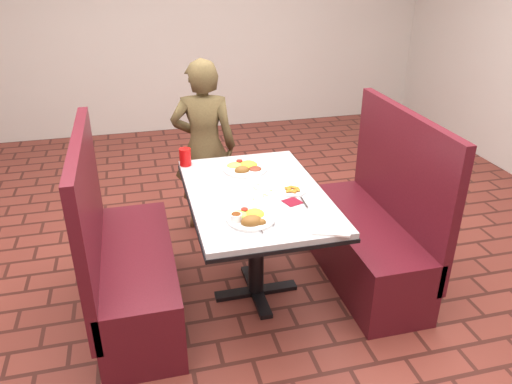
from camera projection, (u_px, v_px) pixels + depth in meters
dining_table at (256, 206)px, 3.04m from camera, size 0.81×1.21×0.75m
booth_bench_left at (128, 269)px, 3.01m from camera, size 0.47×1.20×1.17m
booth_bench_right at (371, 235)px, 3.36m from camera, size 0.47×1.20×1.17m
diner_person at (204, 147)px, 3.86m from camera, size 0.55×0.42×1.37m
near_dinner_plate at (250, 216)px, 2.67m from camera, size 0.26×0.26×0.08m
far_dinner_plate at (245, 166)px, 3.29m from camera, size 0.29×0.29×0.07m
plantain_plate at (292, 190)px, 3.00m from camera, size 0.16×0.16×0.02m
maroon_napkin at (292, 202)px, 2.88m from camera, size 0.12×0.12×0.00m
spoon_utensil at (304, 202)px, 2.87m from camera, size 0.02×0.14×0.00m
red_tumbler at (185, 157)px, 3.35m from camera, size 0.08×0.08×0.12m
paper_napkin at (331, 228)px, 2.60m from camera, size 0.23×0.21×0.01m
knife_utensil at (266, 219)px, 2.69m from camera, size 0.06×0.15×0.00m
fork_utensil at (258, 226)px, 2.61m from camera, size 0.02×0.15×0.00m
lettuce_shreds at (260, 187)px, 3.06m from camera, size 0.28×0.32×0.00m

